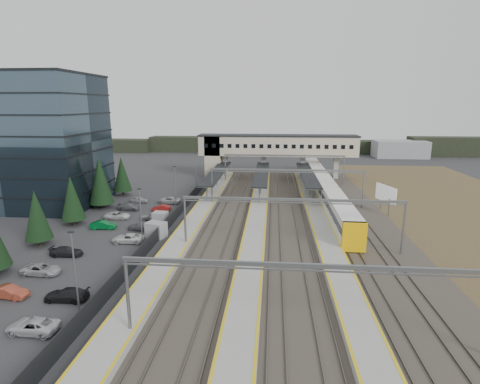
# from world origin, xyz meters

# --- Properties ---
(ground) EXTENTS (220.00, 220.00, 0.00)m
(ground) POSITION_xyz_m (0.00, 0.00, 0.00)
(ground) COLOR #2B2B2D
(ground) RESTS_ON ground
(office_building) EXTENTS (24.30, 18.30, 24.30)m
(office_building) POSITION_xyz_m (-36.00, 12.00, 12.19)
(office_building) COLOR #344654
(office_building) RESTS_ON ground
(conifer_row) EXTENTS (4.42, 49.82, 9.50)m
(conifer_row) POSITION_xyz_m (-22.00, -3.86, 4.84)
(conifer_row) COLOR black
(conifer_row) RESTS_ON ground
(car_park) EXTENTS (10.57, 44.73, 1.29)m
(car_park) POSITION_xyz_m (-13.51, -6.28, 0.61)
(car_park) COLOR #9B9C9F
(car_park) RESTS_ON ground
(lampposts) EXTENTS (0.50, 53.25, 8.07)m
(lampposts) POSITION_xyz_m (-8.00, 1.25, 4.34)
(lampposts) COLOR slate
(lampposts) RESTS_ON ground
(fence) EXTENTS (0.08, 90.00, 2.00)m
(fence) POSITION_xyz_m (-6.50, 5.00, 1.00)
(fence) COLOR #26282B
(fence) RESTS_ON ground
(relay_cabin_near) EXTENTS (3.16, 2.70, 2.24)m
(relay_cabin_near) POSITION_xyz_m (-7.22, -4.32, 1.12)
(relay_cabin_near) COLOR gray
(relay_cabin_near) RESTS_ON ground
(relay_cabin_far) EXTENTS (2.30, 1.95, 2.03)m
(relay_cabin_far) POSITION_xyz_m (-8.38, 1.51, 1.02)
(relay_cabin_far) COLOR gray
(relay_cabin_far) RESTS_ON ground
(rail_corridor) EXTENTS (34.00, 90.00, 0.92)m
(rail_corridor) POSITION_xyz_m (9.34, 5.00, 0.29)
(rail_corridor) COLOR #3A352C
(rail_corridor) RESTS_ON ground
(canopies) EXTENTS (23.10, 30.00, 3.28)m
(canopies) POSITION_xyz_m (7.00, 27.00, 3.92)
(canopies) COLOR black
(canopies) RESTS_ON ground
(footbridge) EXTENTS (40.40, 6.40, 11.20)m
(footbridge) POSITION_xyz_m (7.70, 42.00, 7.93)
(footbridge) COLOR beige
(footbridge) RESTS_ON ground
(gantries) EXTENTS (28.40, 62.28, 7.17)m
(gantries) POSITION_xyz_m (12.00, 3.00, 6.00)
(gantries) COLOR slate
(gantries) RESTS_ON ground
(train) EXTENTS (3.08, 64.40, 3.88)m
(train) POSITION_xyz_m (20.00, 23.57, 2.21)
(train) COLOR white
(train) RESTS_ON ground
(billboard) EXTENTS (1.99, 5.59, 4.94)m
(billboard) POSITION_xyz_m (29.36, 11.55, 3.31)
(billboard) COLOR slate
(billboard) RESTS_ON ground
(treeline_far) EXTENTS (170.00, 19.00, 7.00)m
(treeline_far) POSITION_xyz_m (23.81, 92.28, 2.95)
(treeline_far) COLOR black
(treeline_far) RESTS_ON ground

